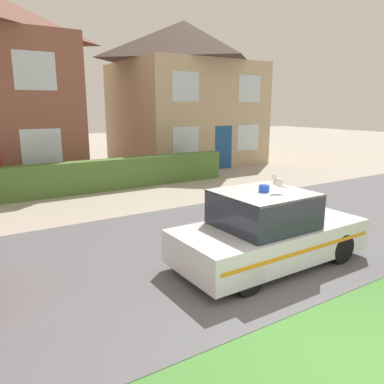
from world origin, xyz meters
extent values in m
plane|color=#A89E8E|center=(0.00, 0.00, 0.00)|extent=(80.00, 80.00, 0.00)
cube|color=#5B5B60|center=(0.00, 4.05, 0.01)|extent=(28.00, 6.15, 0.01)
cube|color=#478438|center=(0.00, 0.21, 0.00)|extent=(28.00, 1.53, 0.01)
cube|color=#4C7233|center=(1.18, 10.70, 0.57)|extent=(9.11, 0.56, 1.13)
cylinder|color=black|center=(2.38, 1.84, 0.31)|extent=(0.60, 0.20, 0.60)
cylinder|color=black|center=(2.37, 3.35, 0.31)|extent=(0.60, 0.20, 0.60)
cylinder|color=black|center=(-0.01, 1.82, 0.31)|extent=(0.60, 0.20, 0.60)
cylinder|color=black|center=(-0.02, 3.33, 0.31)|extent=(0.60, 0.20, 0.60)
cube|color=silver|center=(1.18, 2.59, 0.49)|extent=(3.87, 1.73, 0.63)
cube|color=#232833|center=(0.98, 2.58, 1.14)|extent=(1.64, 1.55, 0.67)
cube|color=silver|center=(0.98, 2.58, 1.46)|extent=(1.64, 1.55, 0.04)
cube|color=orange|center=(1.19, 1.73, 0.54)|extent=(3.67, 0.03, 0.07)
cube|color=orange|center=(1.18, 3.44, 0.54)|extent=(3.67, 0.03, 0.07)
cylinder|color=blue|center=(0.98, 2.58, 1.54)|extent=(0.20, 0.20, 0.12)
ellipsoid|color=silver|center=(1.12, 2.36, 1.68)|extent=(0.23, 0.22, 0.16)
ellipsoid|color=beige|center=(1.07, 2.41, 1.67)|extent=(0.09, 0.09, 0.09)
sphere|color=silver|center=(1.06, 2.41, 1.79)|extent=(0.09, 0.09, 0.09)
cone|color=silver|center=(1.08, 2.43, 1.83)|extent=(0.04, 0.04, 0.04)
cone|color=silver|center=(1.04, 2.39, 1.83)|extent=(0.04, 0.04, 0.04)
cylinder|color=silver|center=(1.12, 2.26, 1.62)|extent=(0.14, 0.12, 0.03)
cube|color=silver|center=(-1.16, 11.83, 1.60)|extent=(1.40, 0.02, 1.30)
cube|color=silver|center=(-1.16, 11.83, 4.23)|extent=(1.40, 0.02, 1.30)
cube|color=tan|center=(7.07, 15.49, 2.63)|extent=(6.75, 6.38, 5.25)
pyramid|color=#473833|center=(7.07, 15.49, 6.32)|extent=(7.09, 6.69, 2.14)
cube|color=navy|center=(7.37, 12.29, 1.05)|extent=(1.00, 0.02, 2.10)
cube|color=silver|center=(5.21, 12.29, 1.47)|extent=(1.40, 0.02, 1.30)
cube|color=silver|center=(8.92, 12.29, 1.47)|extent=(1.40, 0.02, 1.30)
cube|color=silver|center=(5.21, 12.29, 3.89)|extent=(1.40, 0.02, 1.30)
cube|color=silver|center=(8.92, 12.29, 3.89)|extent=(1.40, 0.02, 1.30)
camera|label=1|loc=(-3.80, -2.45, 3.04)|focal=35.00mm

